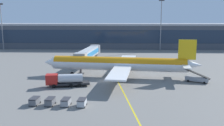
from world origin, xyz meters
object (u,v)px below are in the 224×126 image
object	(u,v)px
main_airliner	(120,64)
baggage_cart_2	(66,102)
belt_loader	(197,78)
baggage_cart_0	(35,101)
baggage_cart_3	(82,102)
baggage_cart_1	(50,101)
fuel_tanker	(65,80)

from	to	relation	value
main_airliner	baggage_cart_2	world-z (taller)	main_airliner
belt_loader	baggage_cart_0	world-z (taller)	belt_loader
baggage_cart_0	baggage_cart_2	bearing A→B (deg)	-3.29
baggage_cart_3	belt_loader	bearing A→B (deg)	35.15
baggage_cart_0	baggage_cart_2	world-z (taller)	same
baggage_cart_2	baggage_cart_3	xyz separation A→B (m)	(3.19, -0.18, 0.00)
main_airliner	belt_loader	size ratio (longest dim) A/B	6.87
baggage_cart_0	baggage_cart_1	bearing A→B (deg)	-3.29
main_airliner	baggage_cart_3	distance (m)	26.36
baggage_cart_0	baggage_cart_1	xyz separation A→B (m)	(3.19, -0.18, 0.00)
fuel_tanker	baggage_cart_3	world-z (taller)	fuel_tanker
baggage_cart_0	baggage_cart_3	size ratio (longest dim) A/B	1.00
main_airliner	fuel_tanker	world-z (taller)	main_airliner
main_airliner	baggage_cart_1	size ratio (longest dim) A/B	16.88
baggage_cart_1	baggage_cart_3	size ratio (longest dim) A/B	1.00
baggage_cart_3	baggage_cart_1	bearing A→B (deg)	176.71
main_airliner	baggage_cart_2	size ratio (longest dim) A/B	16.88
fuel_tanker	belt_loader	size ratio (longest dim) A/B	1.65
main_airliner	fuel_tanker	distance (m)	17.71
main_airliner	baggage_cart_1	xyz separation A→B (m)	(-13.72, -24.75, -3.15)
fuel_tanker	baggage_cart_2	distance (m)	14.40
baggage_cart_0	baggage_cart_3	world-z (taller)	same
fuel_tanker	baggage_cart_3	size ratio (longest dim) A/B	4.05
belt_loader	baggage_cart_0	distance (m)	42.45
baggage_cart_2	baggage_cart_3	size ratio (longest dim) A/B	1.00
baggage_cart_1	fuel_tanker	bearing A→B (deg)	90.15
baggage_cart_3	fuel_tanker	bearing A→B (deg)	114.37
baggage_cart_2	fuel_tanker	bearing A→B (deg)	103.00
belt_loader	baggage_cart_0	xyz separation A→B (m)	(-37.80, -19.31, -0.21)
fuel_tanker	baggage_cart_3	distance (m)	15.60
main_airliner	baggage_cart_0	world-z (taller)	main_airliner
fuel_tanker	baggage_cart_0	xyz separation A→B (m)	(-3.16, -13.63, -0.96)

